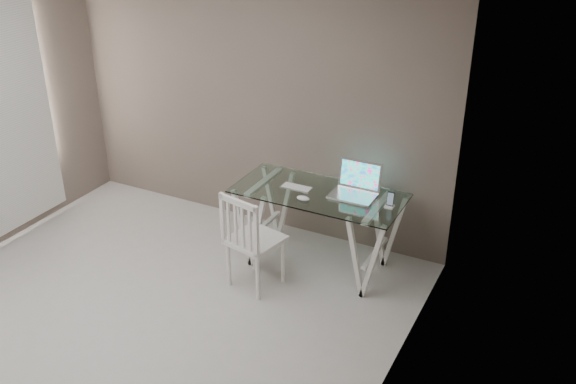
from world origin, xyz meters
name	(u,v)px	position (x,y,z in m)	size (l,w,h in m)	color
room	(77,133)	(-0.06, 0.02, 1.72)	(4.50, 4.52, 2.71)	#ACA9A5
desk	(318,228)	(0.94, 1.72, 0.38)	(1.50, 0.70, 0.75)	silver
chair	(249,238)	(0.57, 1.13, 0.50)	(0.49, 0.49, 0.91)	white
laptop	(356,187)	(1.23, 1.85, 0.81)	(0.39, 0.32, 0.27)	silver
keyboard	(297,187)	(0.72, 1.72, 0.75)	(0.28, 0.12, 0.01)	silver
mouse	(303,198)	(0.88, 1.53, 0.76)	(0.12, 0.07, 0.04)	silver
phone_dock	(390,203)	(1.58, 1.74, 0.78)	(0.07, 0.07, 0.14)	white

